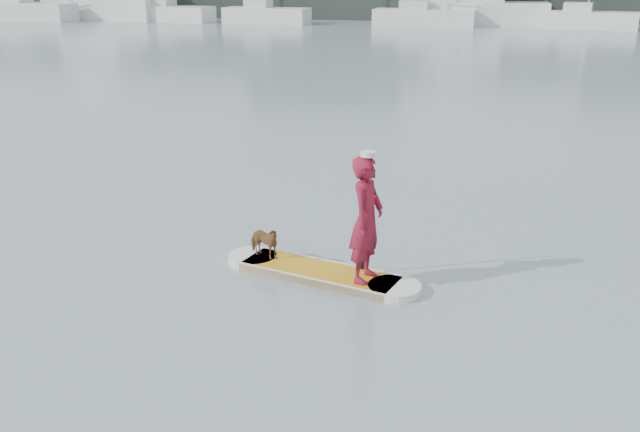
% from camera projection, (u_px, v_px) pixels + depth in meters
% --- Properties ---
extents(ground, '(140.00, 140.00, 0.00)m').
position_uv_depth(ground, '(272.00, 217.00, 13.72)').
color(ground, slate).
rests_on(ground, ground).
extents(paddleboard, '(3.21, 1.48, 0.12)m').
position_uv_depth(paddleboard, '(320.00, 273.00, 11.11)').
color(paddleboard, '#C98D13').
rests_on(paddleboard, ground).
extents(paddler, '(0.60, 0.78, 1.91)m').
position_uv_depth(paddler, '(367.00, 219.00, 10.43)').
color(paddler, maroon).
rests_on(paddler, paddleboard).
extents(white_cap, '(0.22, 0.22, 0.07)m').
position_uv_depth(white_cap, '(368.00, 154.00, 10.10)').
color(white_cap, silver).
rests_on(white_cap, paddler).
extents(dog, '(0.71, 0.53, 0.54)m').
position_uv_depth(dog, '(263.00, 242.00, 11.45)').
color(dog, brown).
rests_on(dog, paddleboard).
extents(paddle, '(0.11, 0.30, 2.00)m').
position_uv_depth(paddle, '(362.00, 228.00, 10.87)').
color(paddle, black).
rests_on(paddle, ground).
extents(sailboat_a, '(8.87, 3.27, 12.66)m').
position_uv_depth(sailboat_a, '(23.00, 10.00, 60.34)').
color(sailboat_a, silver).
rests_on(sailboat_a, ground).
extents(sailboat_b, '(8.07, 3.72, 11.55)m').
position_uv_depth(sailboat_b, '(168.00, 12.00, 59.67)').
color(sailboat_b, silver).
rests_on(sailboat_b, ground).
extents(sailboat_c, '(7.16, 3.06, 9.98)m').
position_uv_depth(sailboat_c, '(266.00, 14.00, 57.67)').
color(sailboat_c, silver).
rests_on(sailboat_c, ground).
extents(sailboat_d, '(7.85, 2.80, 11.39)m').
position_uv_depth(sailboat_d, '(423.00, 16.00, 54.98)').
color(sailboat_d, silver).
rests_on(sailboat_d, ground).
extents(sailboat_e, '(7.45, 3.61, 10.36)m').
position_uv_depth(sailboat_e, '(586.00, 19.00, 52.99)').
color(sailboat_e, silver).
rests_on(sailboat_e, ground).
extents(motor_yacht_a, '(10.67, 3.36, 6.39)m').
position_uv_depth(motor_yacht_a, '(473.00, 1.00, 56.35)').
color(motor_yacht_a, silver).
rests_on(motor_yacht_a, ground).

